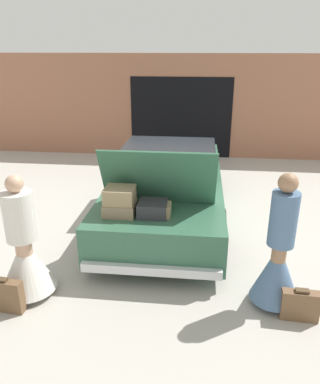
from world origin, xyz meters
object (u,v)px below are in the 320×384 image
car (167,185)px  suitcase_beside_left_person (3,295)px  suitcase_beside_right_person (300,305)px  person_right (278,260)px  person_left (25,254)px

car → suitcase_beside_left_person: car is taller
suitcase_beside_left_person → suitcase_beside_right_person: bearing=3.7°
person_right → suitcase_beside_right_person: 0.55m
car → person_right: (1.54, -2.51, 0.03)m
car → suitcase_beside_right_person: bearing=-57.2°
person_left → person_right: 3.07m
person_left → suitcase_beside_right_person: (3.31, -0.14, -0.37)m
car → person_left: car is taller
person_left → suitcase_beside_left_person: bearing=-13.2°
suitcase_beside_right_person → person_right: bearing=133.3°
person_left → suitcase_beside_right_person: 3.34m
person_left → person_right: (3.07, 0.12, 0.04)m
suitcase_beside_right_person → person_left: bearing=177.6°
person_right → car: bearing=46.3°
person_right → suitcase_beside_right_person: bearing=-121.9°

